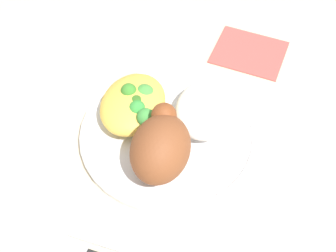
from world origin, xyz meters
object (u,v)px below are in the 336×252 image
at_px(plate, 168,133).
at_px(napkin, 249,52).
at_px(roasted_chicken, 161,147).
at_px(fork, 89,239).
at_px(rice_pile, 206,109).
at_px(mac_cheese_with_broccoli, 134,104).

distance_m(plate, napkin, 0.21).
distance_m(roasted_chicken, fork, 0.14).
distance_m(plate, roasted_chicken, 0.07).
relative_size(plate, fork, 1.70).
relative_size(plate, rice_pile, 2.26).
bearing_deg(napkin, mac_cheese_with_broccoli, 145.01).
height_order(roasted_chicken, napkin, roasted_chicken).
bearing_deg(fork, napkin, -18.00).
relative_size(rice_pile, mac_cheese_with_broccoli, 0.96).
bearing_deg(rice_pile, napkin, -11.50).
xyz_separation_m(plate, rice_pile, (0.04, -0.04, 0.03)).
height_order(mac_cheese_with_broccoli, napkin, mac_cheese_with_broccoli).
distance_m(mac_cheese_with_broccoli, fork, 0.19).
distance_m(rice_pile, mac_cheese_with_broccoli, 0.10).
relative_size(plate, mac_cheese_with_broccoli, 2.17).
xyz_separation_m(roasted_chicken, rice_pile, (0.09, -0.04, -0.02)).
bearing_deg(napkin, plate, 159.10).
bearing_deg(fork, roasted_chicken, -23.87).
distance_m(fork, napkin, 0.39).
bearing_deg(mac_cheese_with_broccoli, napkin, -34.99).
bearing_deg(rice_pile, roasted_chicken, 158.78).
bearing_deg(napkin, rice_pile, 168.50).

